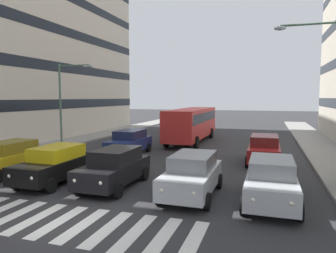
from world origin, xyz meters
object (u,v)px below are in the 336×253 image
Objects in this scene: car_2 at (115,167)px; car_3 at (56,164)px; bus_behind_traffic at (192,121)px; car_1 at (192,174)px; car_4 at (8,157)px; car_row2_0 at (264,149)px; car_0 at (271,181)px; street_lamp_right at (66,95)px; car_row2_1 at (129,142)px; street_lamp_left at (331,84)px.

car_2 and car_3 have the same top height.
car_1 is at bearing 103.55° from bus_behind_traffic.
car_4 is at bearing -3.12° from car_1.
car_0 is at bearing 92.66° from car_row2_0.
car_row2_0 is (-6.40, -7.24, 0.00)m from car_2.
street_lamp_right reaches higher than car_3.
car_1 is 1.00× the size of car_3.
car_2 is at bearing 135.10° from street_lamp_right.
bus_behind_traffic is (0.00, -14.99, 0.97)m from car_2.
car_0 is 18.33m from street_lamp_right.
car_0 and car_row2_1 have the same top height.
car_row2_0 is 0.42× the size of bus_behind_traffic.
street_lamp_right is at bearing -35.73° from car_1.
car_0 is at bearing 178.83° from car_1.
car_row2_0 is 1.00× the size of car_row2_1.
street_lamp_right is at bearing -30.15° from car_0.
car_row2_0 is at bearing -141.63° from car_3.
car_3 is 13.20m from street_lamp_left.
bus_behind_traffic reaches higher than car_row2_1.
car_2 is 0.42× the size of bus_behind_traffic.
street_lamp_right reaches higher than car_0.
car_0 is 1.00× the size of car_row2_1.
car_0 is 0.42× the size of bus_behind_traffic.
car_4 is 0.68× the size of street_lamp_right.
street_lamp_right reaches higher than car_2.
car_3 is 0.68× the size of street_lamp_right.
car_1 is 7.46m from street_lamp_left.
street_lamp_left reaches higher than car_2.
car_4 is 1.00× the size of car_row2_1.
street_lamp_right reaches higher than car_1.
car_3 is at bearing 78.79° from bus_behind_traffic.
car_row2_0 and car_row2_1 have the same top height.
car_3 is (6.67, 0.03, 0.00)m from car_1.
car_4 is at bearing -3.28° from car_2.
street_lamp_right is at bearing -5.88° from car_row2_0.
car_3 is at bearing 0.27° from car_1.
car_2 and car_row2_0 have the same top height.
car_row2_1 is (9.17, -0.30, 0.00)m from car_row2_0.
car_1 is at bearing 144.27° from street_lamp_right.
street_lamp_left is at bearing 159.77° from car_row2_1.
car_row2_0 is at bearing -110.27° from car_1.
street_lamp_right reaches higher than car_4.
car_1 and car_3 have the same top height.
car_row2_1 is (-3.66, -7.17, 0.00)m from car_4.
car_row2_1 is at bearing -20.23° from street_lamp_left.
car_row2_0 is at bearing -87.34° from car_0.
street_lamp_right is at bearing -11.80° from car_row2_1.
street_lamp_left reaches higher than car_3.
car_0 and car_1 have the same top height.
car_3 and car_row2_0 have the same top height.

